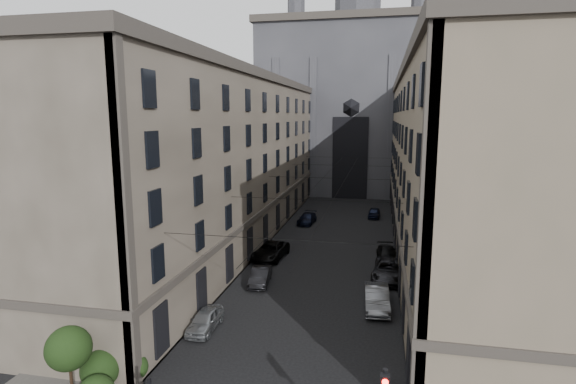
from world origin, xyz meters
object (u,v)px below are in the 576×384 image
Objects in this scene: car_left_midfar at (271,251)px; car_right_far at (374,213)px; car_left_near at (205,320)px; car_right_midnear at (389,270)px; car_left_far at (307,218)px; car_right_midfar at (388,254)px; car_right_near at (377,298)px; car_left_midnear at (260,276)px; gothic_tower at (355,97)px.

car_left_midfar is 23.02m from car_right_far.
car_left_near is 37.97m from car_right_far.
car_left_midfar is 0.97× the size of car_right_midnear.
car_right_far is (8.71, 5.39, -0.00)m from car_left_far.
car_left_midfar reaches higher than car_right_midfar.
car_right_near reaches higher than car_right_far.
car_left_midfar is 1.21× the size of car_left_far.
car_right_near is at bearing 27.02° from car_left_near.
car_right_midnear is at bearing 45.03° from car_left_near.
car_left_midnear is 13.77m from car_right_midfar.
car_right_midnear is 24.28m from car_right_far.
car_left_midnear is 0.72× the size of car_right_midnear.
car_left_midnear is 29.20m from car_right_far.
car_right_near is (5.22, -55.98, -16.98)m from gothic_tower.
car_left_midfar reaches higher than car_right_far.
car_right_far is at bearing 98.82° from car_right_midnear.
car_right_near reaches higher than car_right_midfar.
car_left_near is at bearing -156.69° from car_right_near.
car_right_midnear is at bearing -97.07° from car_right_midfar.
car_right_midnear is at bearing 77.64° from car_right_near.
car_right_far is (4.51, -25.25, -17.11)m from gothic_tower.
car_left_far is at bearing 119.87° from car_right_midfar.
car_right_midnear is (12.20, 12.26, 0.14)m from car_left_near.
car_right_far is at bearing 87.79° from car_right_midfar.
car_right_near is at bearing -38.17° from car_left_midfar.
car_right_far is (-1.68, 19.12, 0.00)m from car_right_midfar.
gothic_tower is 9.80× the size of car_right_midnear.
car_left_midfar is 1.43× the size of car_right_far.
car_right_midnear reaches higher than car_left_far.
car_right_midnear is (0.98, 6.51, 0.00)m from car_right_near.
car_left_far is 21.52m from car_right_midnear.
car_left_near reaches higher than car_right_midfar.
gothic_tower is at bearing 102.11° from car_right_far.
car_right_far is at bearing 73.82° from car_left_near.
car_right_near is 1.24× the size of car_right_far.
car_right_far is at bearing -79.88° from gothic_tower.
car_right_midnear reaches higher than car_right_midfar.
car_left_far is 1.18× the size of car_right_far.
car_right_near is 0.84× the size of car_right_midnear.
car_left_far is (-4.20, -30.63, -17.11)m from gothic_tower.
gothic_tower is at bearing 84.34° from car_left_near.
car_right_near is at bearing -86.68° from car_right_far.
car_left_midfar is at bearing 132.99° from car_right_near.
car_right_midfar is at bearing -82.06° from gothic_tower.
car_right_midnear is 5.11m from car_right_midfar.
gothic_tower is 12.27× the size of car_left_far.
car_right_midnear is 1.48× the size of car_right_far.
car_left_near is at bearing -130.04° from car_right_midnear.
car_right_midfar is (12.19, 17.37, -0.01)m from car_left_near.
car_right_near is (10.59, -9.95, 0.03)m from car_left_midfar.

